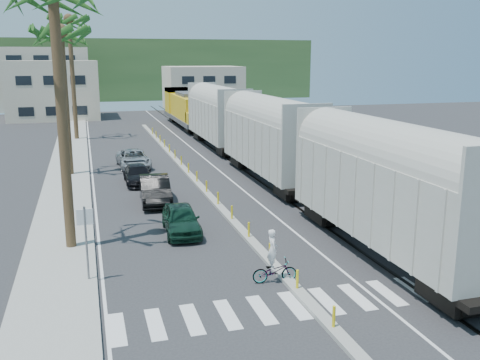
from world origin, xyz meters
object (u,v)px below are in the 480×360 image
at_px(car_lead, 181,219).
at_px(car_second, 155,190).
at_px(street_sign, 86,233).
at_px(cyclist, 274,266).

relative_size(car_lead, car_second, 0.86).
bearing_deg(street_sign, car_lead, 47.58).
bearing_deg(car_lead, street_sign, -129.59).
xyz_separation_m(car_second, cyclist, (2.85, -12.78, -0.12)).
height_order(street_sign, car_lead, street_sign).
distance_m(car_second, cyclist, 13.09).
distance_m(street_sign, car_second, 11.58).
bearing_deg(street_sign, cyclist, -16.01).
bearing_deg(car_lead, car_second, 97.59).
relative_size(car_second, cyclist, 2.32).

